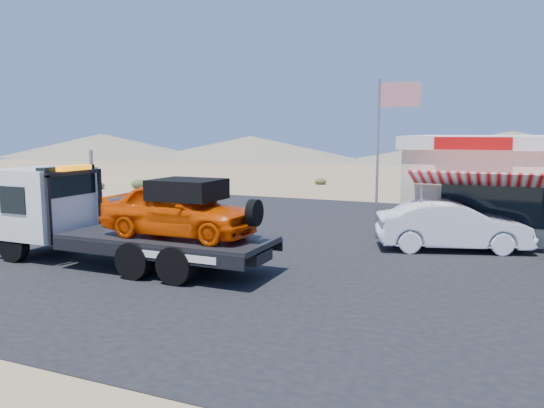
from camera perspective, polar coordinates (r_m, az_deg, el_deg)
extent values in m
plane|color=#907352|center=(18.27, -6.73, -5.17)|extent=(120.00, 120.00, 0.00)
cube|color=black|center=(20.08, 2.57, -3.93)|extent=(32.00, 24.00, 0.02)
cylinder|color=black|center=(18.54, -26.04, -4.01)|extent=(1.05, 0.31, 1.05)
cylinder|color=black|center=(19.93, -21.46, -2.98)|extent=(1.05, 0.31, 1.05)
cylinder|color=black|center=(15.31, -14.39, -5.81)|extent=(1.05, 0.58, 1.05)
cylinder|color=black|center=(16.97, -10.04, -4.36)|extent=(1.05, 0.58, 1.05)
cylinder|color=black|center=(14.53, -10.11, -6.42)|extent=(1.05, 0.58, 1.05)
cylinder|color=black|center=(16.27, -6.01, -4.81)|extent=(1.05, 0.58, 1.05)
cube|color=black|center=(16.59, -14.49, -4.22)|extent=(8.61, 1.05, 0.31)
cube|color=white|center=(18.80, -23.22, 0.19)|extent=(2.31, 2.47, 2.20)
cube|color=black|center=(18.01, -21.16, 2.35)|extent=(0.37, 2.10, 0.94)
cube|color=black|center=(17.88, -20.32, -0.19)|extent=(0.10, 2.31, 2.10)
cube|color=orange|center=(17.76, -20.50, 3.67)|extent=(0.26, 1.26, 0.16)
cube|color=black|center=(15.85, -11.22, -3.60)|extent=(6.30, 2.41, 0.16)
imported|color=#E34301|center=(15.47, -10.03, -0.59)|extent=(4.62, 1.86, 1.57)
cube|color=black|center=(15.23, -9.09, 1.56)|extent=(1.89, 1.57, 0.58)
imported|color=silver|center=(19.32, 18.80, -2.24)|extent=(5.39, 3.25, 1.68)
cube|color=#C0AF91|center=(24.53, 26.87, 1.41)|extent=(10.00, 8.00, 3.40)
cube|color=white|center=(24.42, 27.15, 5.96)|extent=(10.40, 8.40, 0.50)
cube|color=red|center=(20.14, 20.75, 6.11)|extent=(2.60, 0.12, 0.45)
cylinder|color=#99999E|center=(19.07, 15.66, -1.44)|extent=(0.08, 0.08, 2.20)
cylinder|color=#99999E|center=(20.36, 11.29, 4.64)|extent=(0.10, 0.10, 6.00)
cube|color=#B20C14|center=(20.23, 13.59, 11.36)|extent=(1.50, 0.02, 0.90)
ellipsoid|color=#3F4927|center=(40.12, -18.26, 1.93)|extent=(1.01, 1.01, 0.54)
ellipsoid|color=#3F4927|center=(40.03, -14.03, 2.17)|extent=(1.25, 1.25, 0.68)
ellipsoid|color=#3F4927|center=(41.72, 5.24, 2.47)|extent=(0.94, 0.94, 0.51)
ellipsoid|color=#3F4927|center=(38.98, 14.28, 1.88)|extent=(0.92, 0.92, 0.49)
cone|color=#726B59|center=(78.19, -2.32, 6.04)|extent=(36.00, 36.00, 3.50)
cone|color=#726B59|center=(73.40, 24.37, 5.53)|extent=(44.00, 44.00, 4.20)
cone|color=#726B59|center=(89.58, -17.82, 5.99)|extent=(40.00, 40.00, 3.80)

